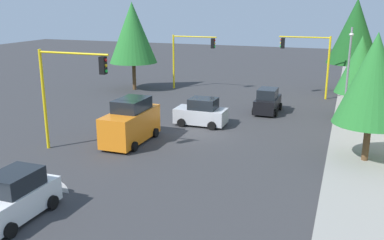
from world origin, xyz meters
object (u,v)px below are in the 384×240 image
traffic_signal_far_right (191,51)px  tree_roadside_far (355,31)px  traffic_signal_near_right (68,81)px  street_lamp_curbside (348,69)px  car_white (14,198)px  car_silver (201,113)px  delivery_van_orange (131,122)px  traffic_signal_far_left (308,54)px  tree_roadside_near (374,79)px  car_black (268,102)px  tree_roadside_mid (360,65)px  tree_opposite_side (133,33)px

traffic_signal_far_right → tree_roadside_far: size_ratio=0.61×
traffic_signal_near_right → street_lamp_curbside: (-9.61, 14.94, 0.14)m
car_white → car_silver: size_ratio=1.10×
delivery_van_orange → car_silver: bearing=151.0°
street_lamp_curbside → car_white: 21.52m
street_lamp_curbside → car_silver: 10.34m
street_lamp_curbside → tree_roadside_far: bearing=178.8°
car_white → street_lamp_curbside: bearing=144.7°
traffic_signal_far_left → car_silver: size_ratio=1.55×
traffic_signal_far_left → tree_roadside_far: size_ratio=0.63×
tree_roadside_far → car_silver: bearing=-31.8°
traffic_signal_near_right → tree_roadside_near: 16.73m
tree_roadside_far → car_silver: size_ratio=2.45×
car_white → car_silver: 15.94m
delivery_van_orange → car_black: 12.43m
tree_roadside_mid → traffic_signal_near_right: bearing=-48.4°
tree_roadside_near → car_white: 18.33m
traffic_signal_near_right → traffic_signal_far_right: bearing=179.8°
street_lamp_curbside → car_black: bearing=-122.0°
traffic_signal_far_left → traffic_signal_near_right: bearing=-29.8°
tree_roadside_mid → car_silver: size_ratio=1.70×
delivery_van_orange → car_black: (-10.46, 6.69, -0.39)m
traffic_signal_far_left → car_white: (27.72, -8.78, -3.12)m
traffic_signal_near_right → car_white: 8.81m
traffic_signal_near_right → traffic_signal_far_left: traffic_signal_near_right is taller
car_silver → traffic_signal_far_left: bearing=153.0°
traffic_signal_far_left → tree_roadside_near: tree_roadside_near is taller
tree_opposite_side → car_silver: (10.00, 10.59, -4.78)m
traffic_signal_far_right → tree_roadside_near: 22.75m
traffic_signal_near_right → car_black: 16.42m
traffic_signal_far_left → car_silver: 13.82m
traffic_signal_far_left → delivery_van_orange: traffic_signal_far_left is taller
tree_roadside_mid → tree_opposite_side: size_ratio=0.72×
traffic_signal_far_right → delivery_van_orange: bearing=7.8°
tree_roadside_far → delivery_van_orange: tree_roadside_far is taller
traffic_signal_far_right → tree_roadside_far: tree_roadside_far is taller
tree_roadside_mid → car_white: 25.55m
traffic_signal_far_right → traffic_signal_near_right: bearing=-0.2°
traffic_signal_far_right → tree_roadside_mid: (6.00, 15.66, 0.21)m
street_lamp_curbside → car_white: street_lamp_curbside is taller
traffic_signal_far_left → delivery_van_orange: (17.22, -9.00, -2.73)m
traffic_signal_near_right → tree_opposite_side: bearing=-163.7°
traffic_signal_far_left → car_white: 29.24m
tree_opposite_side → car_silver: bearing=46.6°
street_lamp_curbside → tree_roadside_near: bearing=13.0°
tree_opposite_side → car_black: bearing=71.7°
traffic_signal_far_right → tree_roadside_far: bearing=104.8°
tree_roadside_near → tree_roadside_far: (-20.00, -1.00, 1.22)m
traffic_signal_near_right → traffic_signal_far_right: size_ratio=1.10×
traffic_signal_near_right → tree_roadside_far: (-24.00, 15.24, 1.67)m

